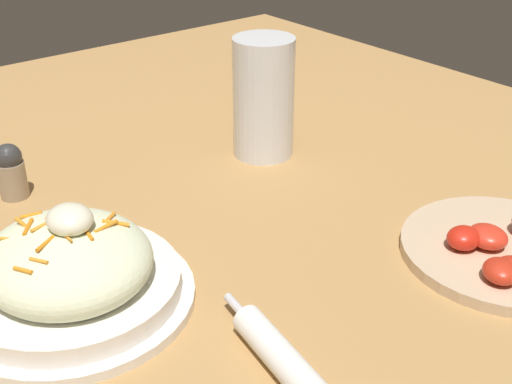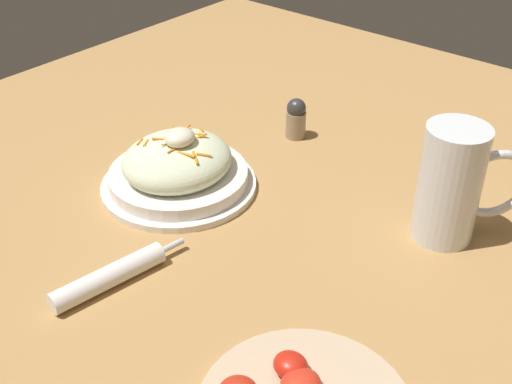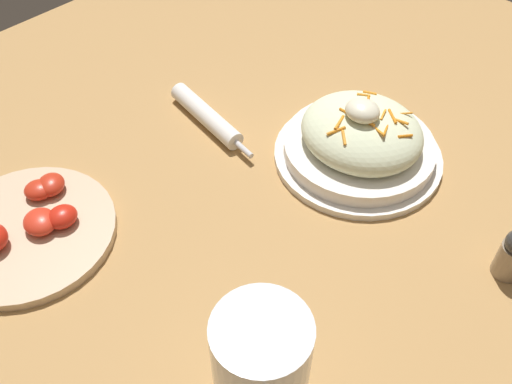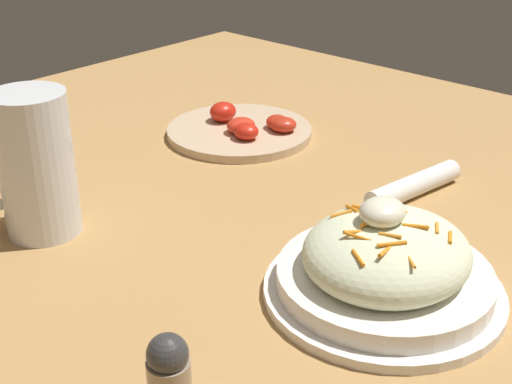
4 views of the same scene
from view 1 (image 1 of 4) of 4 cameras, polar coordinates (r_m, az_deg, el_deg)
ground_plane at (r=0.77m, az=-6.37°, el=-3.16°), size 1.43×1.43×0.00m
salad_plate at (r=0.66m, az=-15.44°, el=-6.61°), size 0.23×0.23×0.10m
beer_mug at (r=0.93m, az=0.66°, el=7.47°), size 0.13×0.12×0.16m
napkin_roll at (r=0.57m, az=2.89°, el=-14.59°), size 0.19×0.05×0.03m
tomato_plate at (r=0.76m, az=20.14°, el=-4.52°), size 0.22×0.22×0.04m
salt_shaker at (r=0.87m, az=-19.97°, el=1.68°), size 0.03×0.03×0.07m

